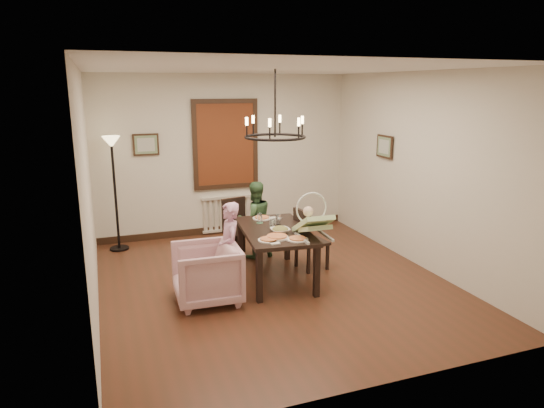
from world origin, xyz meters
TOP-DOWN VIEW (x-y plane):
  - room_shell at (0.00, 0.37)m, footprint 4.51×5.00m
  - dining_table at (0.06, 0.13)m, footprint 1.02×1.60m
  - chair_far at (-0.15, 1.15)m, footprint 0.48×0.48m
  - chair_right at (0.70, 0.32)m, footprint 0.46×0.46m
  - armchair at (-0.98, -0.26)m, footprint 0.83×0.81m
  - elderly_woman at (-0.65, -0.13)m, footprint 0.26×0.38m
  - seated_man at (0.07, 1.07)m, footprint 0.51×0.42m
  - baby_bouncer at (0.39, -0.36)m, footprint 0.46×0.63m
  - salad_bowl at (0.06, -0.05)m, footprint 0.30×0.30m
  - pizza_platter at (-0.06, -0.26)m, footprint 0.29×0.29m
  - drinking_glass at (0.02, 0.13)m, footprint 0.07×0.07m
  - window_blinds at (0.00, 2.46)m, footprint 1.00×0.03m
  - radiator at (0.00, 2.48)m, footprint 0.92×0.12m
  - picture_back at (-1.35, 2.47)m, footprint 0.42×0.03m
  - picture_right at (2.21, 0.90)m, footprint 0.03×0.42m
  - floor_lamp at (-1.90, 2.15)m, footprint 0.30×0.30m
  - chandelier at (0.06, 0.13)m, footprint 0.80×0.80m

SIDE VIEW (x-z plane):
  - radiator at x=0.00m, z-range 0.04..0.66m
  - armchair at x=-0.98m, z-range 0.00..0.72m
  - chair_right at x=0.70m, z-range 0.00..0.90m
  - chair_far at x=-0.15m, z-range 0.00..0.91m
  - seated_man at x=0.07m, z-range 0.00..0.99m
  - elderly_woman at x=-0.65m, z-range 0.00..0.99m
  - dining_table at x=0.06m, z-range 0.27..0.98m
  - pizza_platter at x=-0.06m, z-range 0.71..0.75m
  - salad_bowl at x=0.06m, z-range 0.71..0.79m
  - drinking_glass at x=0.02m, z-range 0.71..0.84m
  - floor_lamp at x=-1.90m, z-range 0.00..1.80m
  - baby_bouncer at x=0.39m, z-range 0.71..1.11m
  - room_shell at x=0.00m, z-range -0.01..2.80m
  - window_blinds at x=0.00m, z-range 0.90..2.30m
  - picture_back at x=-1.35m, z-range 1.47..1.83m
  - picture_right at x=2.21m, z-range 1.47..1.83m
  - chandelier at x=0.06m, z-range 1.93..1.97m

